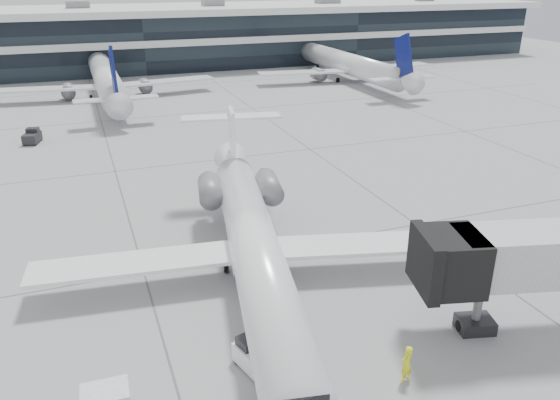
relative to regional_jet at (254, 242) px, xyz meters
name	(u,v)px	position (x,y,z in m)	size (l,w,h in m)	color
ground	(292,247)	(3.76, 3.21, -2.56)	(220.00, 220.00, 0.00)	#969699
terminal	(137,41)	(3.76, 85.21, 2.44)	(170.00, 22.00, 10.00)	black
bg_jet_center	(108,96)	(-4.24, 58.21, -2.56)	(32.00, 40.00, 9.60)	white
bg_jet_right	(346,80)	(35.76, 58.21, -2.56)	(32.00, 40.00, 9.60)	white
regional_jet	(254,242)	(0.00, 0.00, 0.00)	(25.95, 32.35, 7.50)	white
ramp_worker	(407,363)	(3.74, -10.91, -1.63)	(0.68, 0.45, 1.87)	#FBFF1A
baggage_tug	(256,356)	(-2.40, -7.71, -1.89)	(1.99, 2.64, 1.49)	white
traffic_cone	(244,183)	(4.05, 15.42, -2.27)	(0.53, 0.53, 0.62)	#FA540D
far_tug	(32,137)	(-13.86, 36.05, -1.87)	(2.04, 2.73, 1.55)	black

